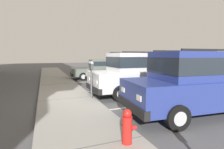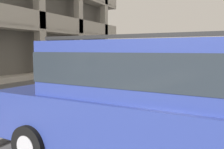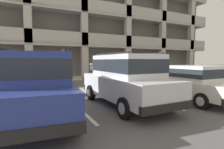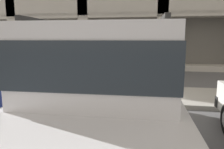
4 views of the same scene
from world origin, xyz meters
TOP-DOWN VIEW (x-y plane):
  - ground_plane at (0.00, 0.00)m, footprint 80.00×80.00m
  - sidewalk at (0.00, 1.30)m, footprint 40.00×2.20m
  - parking_stall_lines at (1.64, -1.40)m, footprint 13.23×4.80m
  - silver_suv at (0.17, -2.17)m, footprint 2.08×4.81m
  - parking_meter_near at (-0.25, 0.35)m, footprint 0.35×0.12m

SIDE VIEW (x-z plane):
  - ground_plane at x=0.00m, z-range -0.10..0.00m
  - parking_stall_lines at x=1.64m, z-range 0.00..0.01m
  - sidewalk at x=0.00m, z-range 0.00..0.12m
  - silver_suv at x=0.17m, z-range 0.07..2.11m
  - parking_meter_near at x=-0.25m, z-range 0.49..1.99m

